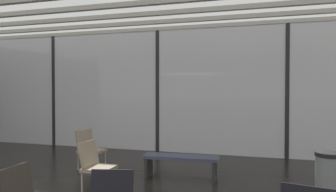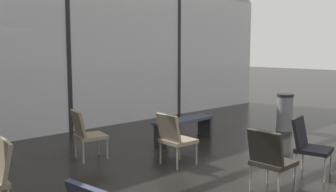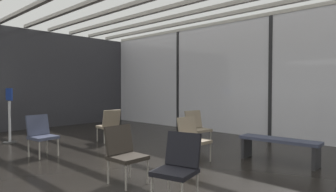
# 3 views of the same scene
# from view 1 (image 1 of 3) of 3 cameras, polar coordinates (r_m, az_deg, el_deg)

# --- Properties ---
(glass_curtain_wall) EXTENTS (14.00, 0.08, 3.49)m
(glass_curtain_wall) POSITION_cam_1_polar(r_m,az_deg,el_deg) (8.50, -1.99, 0.97)
(glass_curtain_wall) COLOR silver
(glass_curtain_wall) RESTS_ON ground
(window_mullion_0) EXTENTS (0.10, 0.12, 3.49)m
(window_mullion_0) POSITION_cam_1_polar(r_m,az_deg,el_deg) (10.12, -21.24, 0.93)
(window_mullion_0) COLOR black
(window_mullion_0) RESTS_ON ground
(window_mullion_1) EXTENTS (0.10, 0.12, 3.49)m
(window_mullion_1) POSITION_cam_1_polar(r_m,az_deg,el_deg) (8.50, -1.99, 0.97)
(window_mullion_1) COLOR black
(window_mullion_1) RESTS_ON ground
(window_mullion_2) EXTENTS (0.10, 0.12, 3.49)m
(window_mullion_2) POSITION_cam_1_polar(r_m,az_deg,el_deg) (8.16, 22.15, 0.87)
(window_mullion_2) COLOR black
(window_mullion_2) RESTS_ON ground
(parked_airplane) EXTENTS (13.44, 4.05, 4.05)m
(parked_airplane) POSITION_cam_1_polar(r_m,az_deg,el_deg) (12.81, 9.80, 2.29)
(parked_airplane) COLOR #B2BCD6
(parked_airplane) RESTS_ON ground
(lounge_chair_5) EXTENTS (0.55, 0.51, 0.87)m
(lounge_chair_5) POSITION_cam_1_polar(r_m,az_deg,el_deg) (5.44, -14.06, -12.51)
(lounge_chair_5) COLOR #7F705B
(lounge_chair_5) RESTS_ON ground
(lounge_chair_6) EXTENTS (0.62, 0.58, 0.87)m
(lounge_chair_6) POSITION_cam_1_polar(r_m,az_deg,el_deg) (6.95, -15.14, -9.50)
(lounge_chair_6) COLOR #7F705B
(lounge_chair_6) RESTS_ON ground
(waiting_bench) EXTENTS (1.52, 0.46, 0.47)m
(waiting_bench) POSITION_cam_1_polar(r_m,az_deg,el_deg) (5.97, 2.51, -12.53)
(waiting_bench) COLOR #33384C
(waiting_bench) RESTS_ON ground
(trash_bin) EXTENTS (0.38, 0.38, 0.86)m
(trash_bin) POSITION_cam_1_polar(r_m,az_deg,el_deg) (5.09, 28.74, -14.31)
(trash_bin) COLOR slate
(trash_bin) RESTS_ON ground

